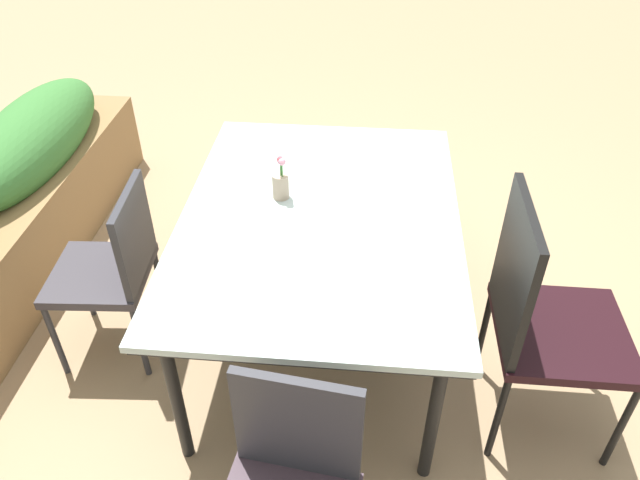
{
  "coord_description": "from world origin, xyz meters",
  "views": [
    {
      "loc": [
        -2.12,
        -0.19,
        2.19
      ],
      "look_at": [
        -0.08,
        -0.01,
        0.59
      ],
      "focal_mm": 34.09,
      "sensor_mm": 36.0,
      "label": 1
    }
  ],
  "objects_px": {
    "chair_near_left": "(542,313)",
    "chair_far_side": "(114,265)",
    "dining_table": "(320,224)",
    "flower_vase": "(281,182)"
  },
  "relations": [
    {
      "from": "chair_near_left",
      "to": "flower_vase",
      "type": "bearing_deg",
      "value": -114.09
    },
    {
      "from": "chair_near_left",
      "to": "flower_vase",
      "type": "relative_size",
      "value": 5.05
    },
    {
      "from": "chair_near_left",
      "to": "chair_far_side",
      "type": "relative_size",
      "value": 1.22
    },
    {
      "from": "chair_near_left",
      "to": "chair_far_side",
      "type": "distance_m",
      "value": 1.77
    },
    {
      "from": "dining_table",
      "to": "chair_near_left",
      "type": "distance_m",
      "value": 0.94
    },
    {
      "from": "dining_table",
      "to": "chair_far_side",
      "type": "distance_m",
      "value": 0.92
    },
    {
      "from": "chair_near_left",
      "to": "flower_vase",
      "type": "distance_m",
      "value": 1.16
    },
    {
      "from": "chair_near_left",
      "to": "chair_far_side",
      "type": "height_order",
      "value": "chair_near_left"
    },
    {
      "from": "chair_near_left",
      "to": "chair_far_side",
      "type": "bearing_deg",
      "value": -97.49
    },
    {
      "from": "dining_table",
      "to": "flower_vase",
      "type": "bearing_deg",
      "value": 57.64
    }
  ]
}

